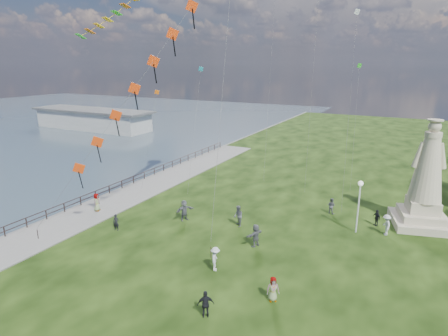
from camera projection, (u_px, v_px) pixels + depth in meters
The scene contains 17 objects.
waterfront at pixel (110, 199), 40.00m from camera, with size 200.00×200.00×1.51m.
pier_pavilion at pixel (93, 119), 84.00m from camera, with size 30.00×8.00×4.40m.
statue at pixel (425, 187), 32.46m from camera, with size 5.68×5.68×9.49m.
lamppost at pixel (359, 196), 31.16m from camera, with size 0.43×0.43×4.60m.
person_0 at pixel (116, 222), 32.25m from camera, with size 0.53×0.35×1.45m, color black.
person_1 at pixel (238, 216), 32.99m from camera, with size 0.93×0.57×1.90m, color #595960.
person_2 at pixel (215, 259), 25.97m from camera, with size 1.12×0.58×1.74m, color silver.
person_3 at pixel (206, 304), 21.18m from camera, with size 0.97×0.49×1.65m, color black.
person_4 at pixel (273, 289), 22.64m from camera, with size 0.78×0.48×1.59m, color #595960.
person_5 at pixel (184, 210), 34.25m from camera, with size 1.81×0.78×1.95m, color #595960.
person_7 at pixel (331, 206), 35.87m from camera, with size 0.75×0.46×1.54m, color #595960.
person_8 at pixel (386, 225), 31.34m from camera, with size 1.17×0.60×1.81m, color silver.
person_9 at pixel (377, 218), 33.20m from camera, with size 0.87×0.44×1.48m, color black.
person_10 at pixel (97, 203), 36.24m from camera, with size 0.86×0.53×1.77m, color #595960.
person_11 at pixel (256, 235), 29.39m from camera, with size 1.71×0.74×1.84m, color #595960.
red_kite_train at pixel (133, 93), 29.62m from camera, with size 10.14×9.35×18.76m.
small_kites at pixel (279, 45), 41.20m from camera, with size 22.81×15.85×32.84m.
Camera 1 is at (12.91, -18.74, 14.00)m, focal length 30.00 mm.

